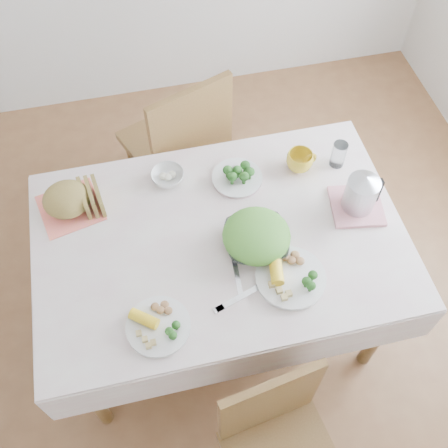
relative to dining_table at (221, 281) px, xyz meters
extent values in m
plane|color=brown|center=(0.00, 0.00, -0.38)|extent=(3.60, 3.60, 0.00)
cube|color=brown|center=(0.00, 0.00, 0.00)|extent=(1.40, 0.90, 0.75)
cube|color=beige|center=(0.00, 0.00, 0.38)|extent=(1.50, 1.00, 0.01)
cube|color=brown|center=(-0.07, 0.80, 0.09)|extent=(0.59, 0.59, 1.01)
imported|color=white|center=(0.13, -0.07, 0.42)|extent=(0.28, 0.28, 0.06)
cylinder|color=white|center=(-0.30, -0.33, 0.40)|extent=(0.33, 0.33, 0.02)
cylinder|color=white|center=(0.22, -0.25, 0.40)|extent=(0.37, 0.37, 0.02)
cylinder|color=beige|center=(0.14, 0.27, 0.40)|extent=(0.29, 0.29, 0.02)
cube|color=#FA7460|center=(-0.58, 0.28, 0.39)|extent=(0.29, 0.29, 0.00)
ellipsoid|color=olive|center=(-0.58, 0.28, 0.45)|extent=(0.25, 0.24, 0.12)
imported|color=white|center=(-0.16, 0.34, 0.41)|extent=(0.16, 0.16, 0.04)
imported|color=gold|center=(0.42, 0.28, 0.43)|extent=(0.14, 0.14, 0.09)
cylinder|color=white|center=(0.59, 0.26, 0.45)|extent=(0.08, 0.08, 0.12)
cube|color=#D4818B|center=(0.59, 0.02, 0.40)|extent=(0.24, 0.24, 0.02)
cylinder|color=#B2B5BA|center=(0.59, 0.02, 0.51)|extent=(0.17, 0.17, 0.19)
cube|color=silver|center=(0.02, -0.20, 0.39)|extent=(0.03, 0.16, 0.00)
cube|color=silver|center=(0.14, -0.20, 0.39)|extent=(0.12, 0.14, 0.00)
cube|color=silver|center=(0.01, -0.28, 0.39)|extent=(0.20, 0.08, 0.00)
camera|label=1|loc=(-0.24, -1.11, 2.18)|focal=42.00mm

